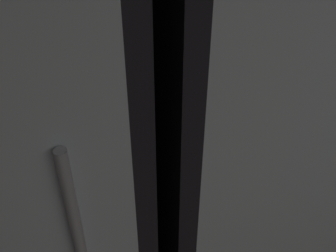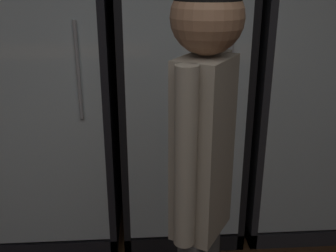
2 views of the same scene
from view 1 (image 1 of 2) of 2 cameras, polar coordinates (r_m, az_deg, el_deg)
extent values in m
cube|color=black|center=(1.11, -7.53, -4.21)|extent=(0.04, 0.67, 2.07)
cylinder|color=black|center=(1.24, -13.06, -13.11)|extent=(0.02, 0.02, 0.09)
cylinder|color=black|center=(1.06, -18.06, -1.11)|extent=(0.08, 0.08, 0.20)
cylinder|color=black|center=(0.99, -19.56, 4.91)|extent=(0.03, 0.03, 0.07)
cylinder|color=#B2332D|center=(1.06, -18.07, -1.08)|extent=(0.08, 0.08, 0.06)
cube|color=black|center=(1.46, 6.26, 7.38)|extent=(0.73, 0.04, 2.07)
cube|color=black|center=(1.13, -3.40, -3.32)|extent=(0.04, 0.67, 2.07)
cube|color=white|center=(1.44, 6.74, 6.79)|extent=(0.65, 0.02, 1.83)
cube|color=silver|center=(1.05, 20.56, -10.27)|extent=(0.65, 0.02, 1.83)
cylinder|color=brown|center=(1.83, 13.24, -15.42)|extent=(0.02, 0.02, 0.06)
cube|color=silver|center=(1.56, 9.83, -13.28)|extent=(0.63, 0.59, 0.02)
cylinder|color=gray|center=(1.43, 4.61, -12.18)|extent=(0.06, 0.06, 0.20)
cylinder|color=gray|center=(1.33, 4.89, -8.56)|extent=(0.02, 0.02, 0.07)
cylinder|color=white|center=(1.44, 4.57, -12.57)|extent=(0.06, 0.06, 0.05)
cylinder|color=#9EAD99|center=(1.52, 16.55, -9.65)|extent=(0.06, 0.06, 0.22)
cylinder|color=#9EAD99|center=(1.41, 17.65, -5.49)|extent=(0.02, 0.02, 0.08)
cylinder|color=#2D2D33|center=(1.53, 16.43, -10.12)|extent=(0.06, 0.06, 0.06)
cube|color=silver|center=(1.24, 12.06, -0.03)|extent=(0.63, 0.59, 0.02)
cylinder|color=#194723|center=(1.11, 1.42, 2.86)|extent=(0.07, 0.07, 0.20)
cylinder|color=#194723|center=(1.03, 1.55, 9.16)|extent=(0.02, 0.02, 0.08)
cylinder|color=tan|center=(1.11, 1.42, 2.83)|extent=(0.07, 0.07, 0.06)
cylinder|color=#194723|center=(1.13, 9.77, 2.90)|extent=(0.08, 0.08, 0.19)
cylinder|color=#194723|center=(1.06, 10.60, 9.22)|extent=(0.03, 0.03, 0.09)
cylinder|color=#2D2D33|center=(1.15, 9.64, 1.87)|extent=(0.08, 0.08, 0.07)
cylinder|color=brown|center=(1.21, 16.31, 5.24)|extent=(0.06, 0.06, 0.23)
cylinder|color=brown|center=(1.13, 17.78, 12.14)|extent=(0.02, 0.02, 0.09)
cylinder|color=#B2332D|center=(1.22, 16.17, 4.55)|extent=(0.06, 0.06, 0.09)
camera|label=2|loc=(1.88, 115.89, -26.43)|focal=42.74mm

